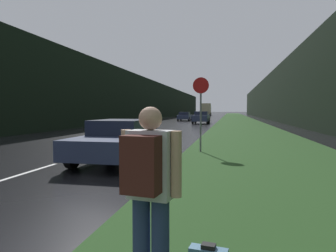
% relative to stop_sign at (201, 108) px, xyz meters
% --- Properties ---
extents(grass_verge, '(6.00, 240.00, 0.02)m').
position_rel_stop_sign_xyz_m(grass_verge, '(2.37, 28.82, -1.72)').
color(grass_verge, '#26471E').
rests_on(grass_verge, ground_plane).
extents(lane_stripe_b, '(0.12, 3.00, 0.01)m').
position_rel_stop_sign_xyz_m(lane_stripe_b, '(-4.07, -4.96, -1.73)').
color(lane_stripe_b, silver).
rests_on(lane_stripe_b, ground_plane).
extents(lane_stripe_c, '(0.12, 3.00, 0.01)m').
position_rel_stop_sign_xyz_m(lane_stripe_c, '(-4.07, 2.04, -1.73)').
color(lane_stripe_c, silver).
rests_on(lane_stripe_c, ground_plane).
extents(lane_stripe_d, '(0.12, 3.00, 0.01)m').
position_rel_stop_sign_xyz_m(lane_stripe_d, '(-4.07, 9.04, -1.73)').
color(lane_stripe_d, silver).
rests_on(lane_stripe_d, ground_plane).
extents(treeline_far_side, '(2.00, 140.00, 6.99)m').
position_rel_stop_sign_xyz_m(treeline_far_side, '(-13.52, 38.82, 1.77)').
color(treeline_far_side, black).
rests_on(treeline_far_side, ground_plane).
extents(treeline_near_side, '(2.00, 140.00, 7.71)m').
position_rel_stop_sign_xyz_m(treeline_near_side, '(8.37, 38.82, 2.13)').
color(treeline_near_side, black).
rests_on(treeline_near_side, ground_plane).
extents(stop_sign, '(0.62, 0.07, 2.90)m').
position_rel_stop_sign_xyz_m(stop_sign, '(0.00, 0.00, 0.00)').
color(stop_sign, slate).
rests_on(stop_sign, ground_plane).
extents(hitchhiker_with_backpack, '(0.57, 0.45, 1.66)m').
position_rel_stop_sign_xyz_m(hitchhiker_with_backpack, '(0.43, -9.07, -0.77)').
color(hitchhiker_with_backpack, navy).
rests_on(hitchhiker_with_backpack, ground_plane).
extents(car_passing_near, '(1.92, 4.39, 1.32)m').
position_rel_stop_sign_xyz_m(car_passing_near, '(-2.35, -2.59, -1.05)').
color(car_passing_near, '#2D3856').
rests_on(car_passing_near, ground_plane).
extents(car_passing_far, '(1.92, 4.53, 1.49)m').
position_rel_stop_sign_xyz_m(car_passing_far, '(-2.35, 24.96, -0.96)').
color(car_passing_far, '#2D3856').
rests_on(car_passing_far, ground_plane).
extents(car_oncoming, '(1.87, 4.28, 1.35)m').
position_rel_stop_sign_xyz_m(car_oncoming, '(-5.79, 34.23, -1.04)').
color(car_oncoming, '#2D3856').
rests_on(car_oncoming, ground_plane).
extents(delivery_truck, '(2.60, 7.36, 3.59)m').
position_rel_stop_sign_xyz_m(delivery_truck, '(-5.79, 76.53, 0.15)').
color(delivery_truck, '#6E684F').
rests_on(delivery_truck, ground_plane).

